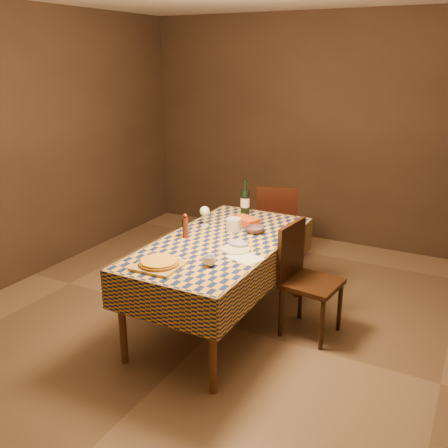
% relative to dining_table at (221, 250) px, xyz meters
% --- Properties ---
extents(room, '(5.00, 5.10, 2.70)m').
position_rel_dining_table_xyz_m(room, '(0.00, 0.00, 0.66)').
color(room, brown).
rests_on(room, ground).
extents(dining_table, '(0.94, 1.84, 0.77)m').
position_rel_dining_table_xyz_m(dining_table, '(0.00, 0.00, 0.00)').
color(dining_table, brown).
rests_on(dining_table, ground).
extents(cutting_board, '(0.33, 0.33, 0.02)m').
position_rel_dining_table_xyz_m(cutting_board, '(-0.14, -0.67, 0.09)').
color(cutting_board, tan).
rests_on(cutting_board, dining_table).
extents(pizza, '(0.38, 0.38, 0.03)m').
position_rel_dining_table_xyz_m(pizza, '(-0.14, -0.67, 0.11)').
color(pizza, '#8E6017').
rests_on(pizza, cutting_board).
extents(pepper_mill, '(0.05, 0.05, 0.21)m').
position_rel_dining_table_xyz_m(pepper_mill, '(-0.30, -0.07, 0.17)').
color(pepper_mill, '#4A1E11').
rests_on(pepper_mill, dining_table).
extents(bowl, '(0.17, 0.17, 0.05)m').
position_rel_dining_table_xyz_m(bowl, '(0.16, 0.31, 0.10)').
color(bowl, '#5A424C').
rests_on(bowl, dining_table).
extents(wine_glass, '(0.09, 0.09, 0.18)m').
position_rel_dining_table_xyz_m(wine_glass, '(-0.32, 0.28, 0.20)').
color(wine_glass, white).
rests_on(wine_glass, dining_table).
extents(wine_bottle, '(0.11, 0.11, 0.34)m').
position_rel_dining_table_xyz_m(wine_bottle, '(-0.14, 0.74, 0.20)').
color(wine_bottle, black).
rests_on(wine_bottle, dining_table).
extents(deli_tub, '(0.16, 0.16, 0.11)m').
position_rel_dining_table_xyz_m(deli_tub, '(-0.03, 0.27, 0.13)').
color(deli_tub, silver).
rests_on(deli_tub, dining_table).
extents(takeout_container, '(0.26, 0.22, 0.06)m').
position_rel_dining_table_xyz_m(takeout_container, '(-0.01, 0.49, 0.10)').
color(takeout_container, '#B74918').
rests_on(takeout_container, dining_table).
extents(white_plate, '(0.24, 0.24, 0.01)m').
position_rel_dining_table_xyz_m(white_plate, '(0.20, -0.13, 0.08)').
color(white_plate, silver).
rests_on(white_plate, dining_table).
extents(tumbler, '(0.10, 0.10, 0.07)m').
position_rel_dining_table_xyz_m(tumbler, '(0.17, -0.48, 0.11)').
color(tumbler, silver).
rests_on(tumbler, dining_table).
extents(flour_patch, '(0.30, 0.26, 0.00)m').
position_rel_dining_table_xyz_m(flour_patch, '(0.33, -0.24, 0.08)').
color(flour_patch, white).
rests_on(flour_patch, dining_table).
extents(flour_bag, '(0.19, 0.16, 0.05)m').
position_rel_dining_table_xyz_m(flour_bag, '(0.18, -0.04, 0.10)').
color(flour_bag, '#9DA2C9').
rests_on(flour_bag, dining_table).
extents(chair_far, '(0.53, 0.53, 0.93)m').
position_rel_dining_table_xyz_m(chair_far, '(-0.06, 1.38, -0.17)').
color(chair_far, black).
rests_on(chair_far, ground).
extents(chair_right, '(0.47, 0.47, 0.93)m').
position_rel_dining_table_xyz_m(chair_right, '(0.63, 0.24, -0.17)').
color(chair_right, black).
rests_on(chair_right, ground).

